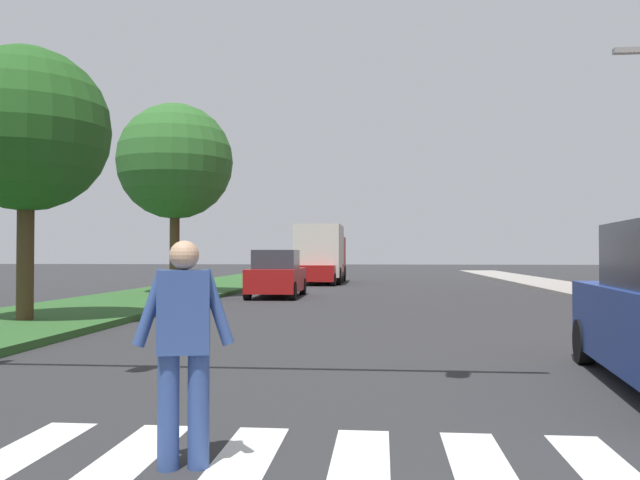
{
  "coord_description": "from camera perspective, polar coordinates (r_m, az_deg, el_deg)",
  "views": [
    {
      "loc": [
        0.17,
        2.07,
        1.59
      ],
      "look_at": [
        -1.46,
        19.23,
        1.96
      ],
      "focal_mm": 36.63,
      "sensor_mm": 36.0,
      "label": 1
    }
  ],
  "objects": [
    {
      "name": "traffic_light_gantry",
      "position": [
        8.21,
        -23.99,
        18.3
      ],
      "size": [
        7.89,
        0.3,
        6.0
      ],
      "color": "gold",
      "rests_on": "median_strip"
    },
    {
      "name": "tree_mid",
      "position": [
        15.9,
        -24.26,
        8.75
      ],
      "size": [
        3.62,
        3.62,
        5.99
      ],
      "color": "#4C3823",
      "rests_on": "median_strip"
    },
    {
      "name": "sedan_distant",
      "position": [
        33.77,
        0.14,
        -2.59
      ],
      "size": [
        2.07,
        4.26,
        1.68
      ],
      "color": "maroon",
      "rests_on": "ground_plane"
    },
    {
      "name": "tree_far",
      "position": [
        24.78,
        -12.56,
        6.68
      ],
      "size": [
        4.24,
        4.24,
        6.97
      ],
      "color": "#4C3823",
      "rests_on": "median_strip"
    },
    {
      "name": "sedan_midblock",
      "position": [
        24.0,
        -3.8,
        -3.11
      ],
      "size": [
        1.84,
        4.15,
        1.73
      ],
      "color": "maroon",
      "rests_on": "ground_plane"
    },
    {
      "name": "sidewalk_right",
      "position": [
        27.25,
        23.08,
        -4.31
      ],
      "size": [
        3.0,
        64.0,
        0.15
      ],
      "primitive_type": "cube",
      "color": "#9E9991",
      "rests_on": "ground_plane"
    },
    {
      "name": "pedestrian_performer",
      "position": [
        5.0,
        -11.81,
        -8.74
      ],
      "size": [
        0.74,
        0.32,
        1.69
      ],
      "color": "#334C8C",
      "rests_on": "ground_plane"
    },
    {
      "name": "crosswalk",
      "position": [
        5.05,
        3.45,
        -19.51
      ],
      "size": [
        5.85,
        2.2,
        0.01
      ],
      "color": "silver",
      "rests_on": "ground_plane"
    },
    {
      "name": "truck_box_delivery",
      "position": [
        35.3,
        0.11,
        -1.15
      ],
      "size": [
        2.4,
        6.2,
        3.1
      ],
      "color": "maroon",
      "rests_on": "ground_plane"
    },
    {
      "name": "ground_plane",
      "position": [
        27.98,
        5.09,
        -4.47
      ],
      "size": [
        140.0,
        140.0,
        0.0
      ],
      "primitive_type": "plane",
      "color": "#2D2D30"
    },
    {
      "name": "median_strip",
      "position": [
        27.17,
        -11.69,
        -4.39
      ],
      "size": [
        4.4,
        64.0,
        0.15
      ],
      "primitive_type": "cube",
      "color": "#2D5B28",
      "rests_on": "ground_plane"
    }
  ]
}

